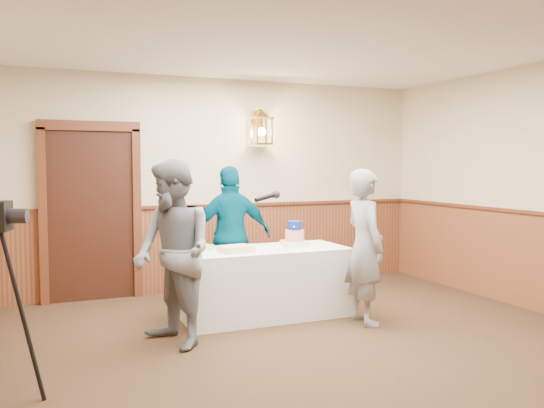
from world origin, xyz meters
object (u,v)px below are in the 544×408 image
(sheet_cake_green, at_px, (198,248))
(baker, at_px, (365,247))
(sheet_cake_yellow, at_px, (236,249))
(tiered_cake, at_px, (295,236))
(interviewer, at_px, (173,253))
(assistant_p, at_px, (231,236))
(display_table, at_px, (265,282))

(sheet_cake_green, xyz_separation_m, baker, (1.58, -0.77, 0.03))
(sheet_cake_yellow, bearing_deg, sheet_cake_green, 145.44)
(tiered_cake, distance_m, interviewer, 1.71)
(sheet_cake_yellow, relative_size, assistant_p, 0.20)
(baker, height_order, assistant_p, assistant_p)
(tiered_cake, bearing_deg, sheet_cake_green, 177.64)
(tiered_cake, relative_size, baker, 0.19)
(tiered_cake, height_order, interviewer, interviewer)
(display_table, xyz_separation_m, sheet_cake_green, (-0.72, 0.11, 0.41))
(tiered_cake, xyz_separation_m, interviewer, (-1.56, -0.70, 0.00))
(tiered_cake, bearing_deg, interviewer, -155.75)
(display_table, height_order, baker, baker)
(tiered_cake, relative_size, sheet_cake_yellow, 0.95)
(sheet_cake_green, bearing_deg, sheet_cake_yellow, -34.56)
(display_table, distance_m, baker, 1.17)
(sheet_cake_yellow, distance_m, assistant_p, 0.81)
(display_table, xyz_separation_m, baker, (0.86, -0.66, 0.43))
(display_table, xyz_separation_m, interviewer, (-1.16, -0.63, 0.48))
(display_table, relative_size, baker, 1.11)
(display_table, bearing_deg, sheet_cake_green, 171.15)
(tiered_cake, bearing_deg, assistant_p, 133.23)
(sheet_cake_yellow, relative_size, interviewer, 0.19)
(baker, xyz_separation_m, assistant_p, (-1.01, 1.31, 0.01))
(tiered_cake, relative_size, assistant_p, 0.19)
(sheet_cake_green, relative_size, interviewer, 0.16)
(display_table, height_order, assistant_p, assistant_p)
(sheet_cake_green, height_order, baker, baker)
(sheet_cake_green, xyz_separation_m, interviewer, (-0.44, -0.75, 0.08))
(display_table, height_order, sheet_cake_yellow, sheet_cake_yellow)
(display_table, relative_size, assistant_p, 1.09)
(sheet_cake_green, distance_m, interviewer, 0.87)
(sheet_cake_yellow, distance_m, interviewer, 0.94)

